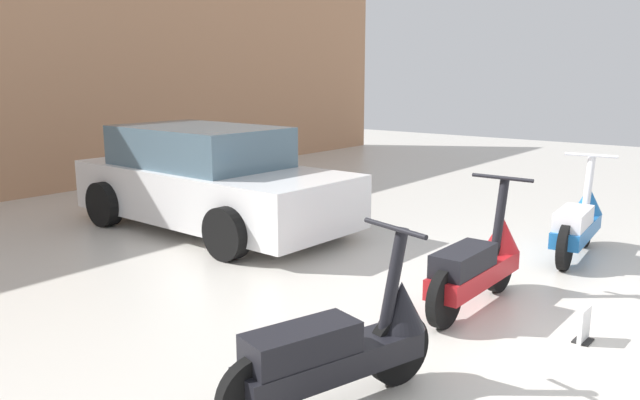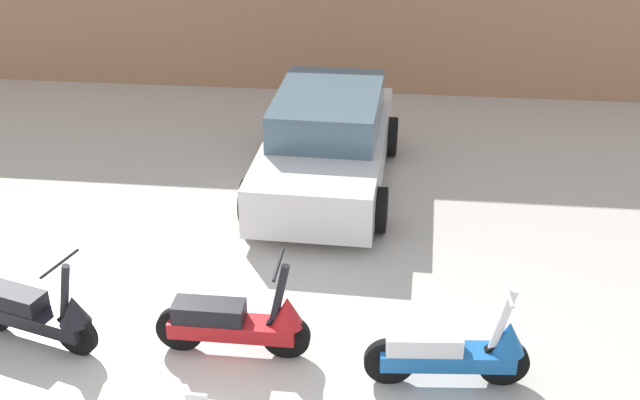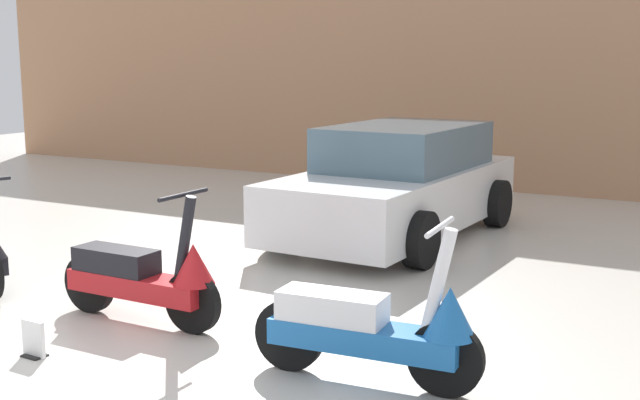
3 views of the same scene
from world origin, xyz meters
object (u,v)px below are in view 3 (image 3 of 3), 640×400
scooter_front_right (145,276)px  placard_near_right_scooter (34,341)px  car_rear_left (399,184)px  scooter_front_center (375,326)px

scooter_front_right → placard_near_right_scooter: bearing=-102.0°
car_rear_left → placard_near_right_scooter: car_rear_left is taller
scooter_front_right → scooter_front_center: size_ratio=1.00×
scooter_front_center → placard_near_right_scooter: 2.40m
scooter_front_right → car_rear_left: car_rear_left is taller
scooter_front_center → car_rear_left: (-1.60, 4.10, 0.24)m
scooter_front_right → car_rear_left: size_ratio=0.40×
scooter_front_center → placard_near_right_scooter: scooter_front_center is taller
scooter_front_right → scooter_front_center: bearing=-5.8°
scooter_front_center → placard_near_right_scooter: size_ratio=5.93×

